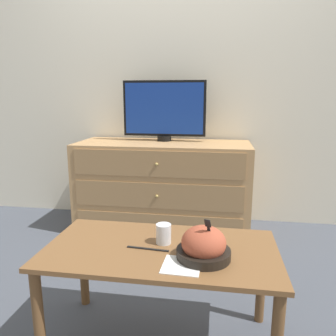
% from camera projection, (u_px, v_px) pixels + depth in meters
% --- Properties ---
extents(ground_plane, '(12.00, 12.00, 0.00)m').
position_uv_depth(ground_plane, '(177.00, 216.00, 3.08)').
color(ground_plane, '#474C56').
extents(wall_back, '(12.00, 0.05, 2.60)m').
position_uv_depth(wall_back, '(178.00, 73.00, 2.83)').
color(wall_back, silver).
rests_on(wall_back, ground_plane).
extents(dresser, '(1.40, 0.57, 0.73)m').
position_uv_depth(dresser, '(163.00, 186.00, 2.72)').
color(dresser, tan).
rests_on(dresser, ground_plane).
extents(tv, '(0.68, 0.12, 0.49)m').
position_uv_depth(tv, '(164.00, 110.00, 2.69)').
color(tv, black).
rests_on(tv, dresser).
extents(coffee_table, '(0.99, 0.52, 0.47)m').
position_uv_depth(coffee_table, '(161.00, 262.00, 1.41)').
color(coffee_table, brown).
rests_on(coffee_table, ground_plane).
extents(takeout_bowl, '(0.22, 0.22, 0.18)m').
position_uv_depth(takeout_bowl, '(204.00, 246.00, 1.29)').
color(takeout_bowl, black).
rests_on(takeout_bowl, coffee_table).
extents(drink_cup, '(0.07, 0.07, 0.09)m').
position_uv_depth(drink_cup, '(164.00, 235.00, 1.43)').
color(drink_cup, beige).
rests_on(drink_cup, coffee_table).
extents(napkin, '(0.15, 0.15, 0.00)m').
position_uv_depth(napkin, '(182.00, 266.00, 1.24)').
color(napkin, white).
rests_on(napkin, coffee_table).
extents(knife, '(0.18, 0.03, 0.01)m').
position_uv_depth(knife, '(148.00, 249.00, 1.38)').
color(knife, black).
rests_on(knife, coffee_table).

